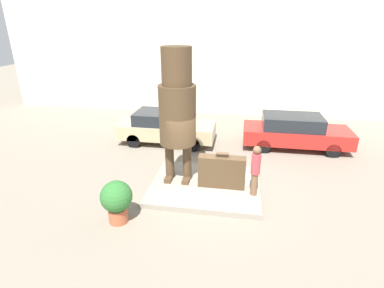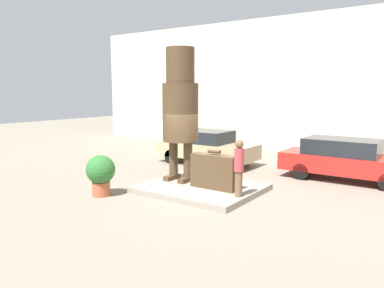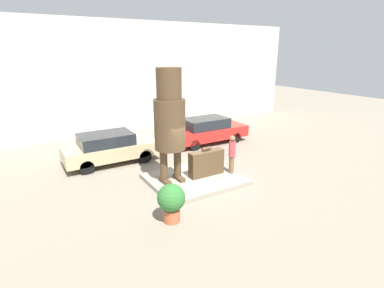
{
  "view_description": "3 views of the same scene",
  "coord_description": "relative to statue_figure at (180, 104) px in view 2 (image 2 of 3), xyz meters",
  "views": [
    {
      "loc": [
        1.03,
        -9.02,
        5.37
      ],
      "look_at": [
        -0.5,
        0.18,
        1.56
      ],
      "focal_mm": 28.0,
      "sensor_mm": 36.0,
      "label": 1
    },
    {
      "loc": [
        6.65,
        -9.95,
        3.27
      ],
      "look_at": [
        -0.32,
        -0.05,
        1.54
      ],
      "focal_mm": 35.0,
      "sensor_mm": 36.0,
      "label": 2
    },
    {
      "loc": [
        -6.08,
        -9.89,
        5.29
      ],
      "look_at": [
        -0.17,
        -0.08,
        1.7
      ],
      "focal_mm": 28.0,
      "sensor_mm": 36.0,
      "label": 3
    }
  ],
  "objects": [
    {
      "name": "pedestal",
      "position": [
        0.99,
        -0.22,
        -2.73
      ],
      "size": [
        3.71,
        3.12,
        0.18
      ],
      "color": "gray",
      "rests_on": "ground_plane"
    },
    {
      "name": "ground_plane",
      "position": [
        0.99,
        -0.22,
        -2.82
      ],
      "size": [
        60.0,
        60.0,
        0.0
      ],
      "primitive_type": "plane",
      "color": "gray"
    },
    {
      "name": "parked_car_tan",
      "position": [
        -1.39,
        3.74,
        -2.02
      ],
      "size": [
        4.47,
        1.85,
        1.51
      ],
      "color": "tan",
      "rests_on": "ground_plane"
    },
    {
      "name": "parked_car_red",
      "position": [
        4.51,
        4.05,
        -2.02
      ],
      "size": [
        4.68,
        1.79,
        1.53
      ],
      "color": "#B2231E",
      "rests_on": "ground_plane"
    },
    {
      "name": "planter_pot",
      "position": [
        -1.26,
        -2.48,
        -2.08
      ],
      "size": [
        0.9,
        0.9,
        1.29
      ],
      "color": "#AD5638",
      "rests_on": "ground_plane"
    },
    {
      "name": "giant_suitcase",
      "position": [
        1.54,
        -0.29,
        -2.09
      ],
      "size": [
        1.56,
        0.41,
        1.26
      ],
      "color": "#4C3823",
      "rests_on": "pedestal"
    },
    {
      "name": "tourist",
      "position": [
        2.61,
        -0.65,
        -1.72
      ],
      "size": [
        0.29,
        0.29,
        1.69
      ],
      "color": "brown",
      "rests_on": "pedestal"
    },
    {
      "name": "statue_figure",
      "position": [
        0.0,
        0.0,
        0.0
      ],
      "size": [
        1.22,
        1.22,
        4.51
      ],
      "color": "#4C3823",
      "rests_on": "pedestal"
    },
    {
      "name": "building_backdrop",
      "position": [
        0.99,
        9.32,
        0.75
      ],
      "size": [
        28.0,
        0.6,
        7.15
      ],
      "color": "beige",
      "rests_on": "ground_plane"
    }
  ]
}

